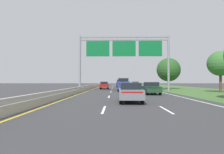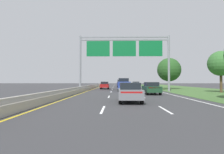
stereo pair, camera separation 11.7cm
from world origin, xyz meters
TOP-DOWN VIEW (x-y plane):
  - ground_plane at (0.00, 35.00)m, footprint 220.00×220.00m
  - lane_striping at (0.00, 34.54)m, footprint 11.96×106.00m
  - grass_verge_right at (13.95, 35.00)m, footprint 14.00×110.00m
  - median_barrier_concrete at (-6.60, 35.00)m, footprint 0.60×110.00m
  - overhead_sign_gantry at (0.30, 29.87)m, footprint 15.06×0.42m
  - pickup_truck_blue at (0.23, 30.83)m, footprint 2.02×5.41m
  - car_grey_centre_lane_sedan at (0.05, 14.59)m, footprint 1.88×4.42m
  - car_darkgreen_right_lane_sedan at (3.50, 23.47)m, footprint 1.84×4.41m
  - car_red_left_lane_sedan at (-3.59, 40.45)m, footprint 1.83×4.40m
  - car_silver_right_lane_sedan at (3.92, 46.33)m, footprint 1.93×4.44m
  - car_navy_centre_lane_suv at (0.18, 50.49)m, footprint 2.02×4.75m
  - roadside_tree_mid at (14.53, 27.13)m, footprint 3.72×3.72m
  - roadside_tree_far at (10.54, 39.97)m, footprint 5.12×5.12m

SIDE VIEW (x-z plane):
  - ground_plane at x=0.00m, z-range 0.00..0.00m
  - lane_striping at x=0.00m, z-range 0.00..0.01m
  - grass_verge_right at x=13.95m, z-range 0.00..0.02m
  - median_barrier_concrete at x=-6.60m, z-range -0.07..0.78m
  - car_grey_centre_lane_sedan at x=0.05m, z-range 0.03..1.60m
  - car_darkgreen_right_lane_sedan at x=3.50m, z-range 0.03..1.60m
  - car_red_left_lane_sedan at x=-3.59m, z-range 0.03..1.60m
  - car_silver_right_lane_sedan at x=3.92m, z-range 0.03..1.60m
  - pickup_truck_blue at x=0.23m, z-range -0.03..2.17m
  - car_navy_centre_lane_suv at x=0.18m, z-range 0.04..2.15m
  - roadside_tree_far at x=10.54m, z-range 0.81..7.56m
  - roadside_tree_mid at x=14.53m, z-range 1.22..7.42m
  - overhead_sign_gantry at x=0.30m, z-range 1.98..11.24m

